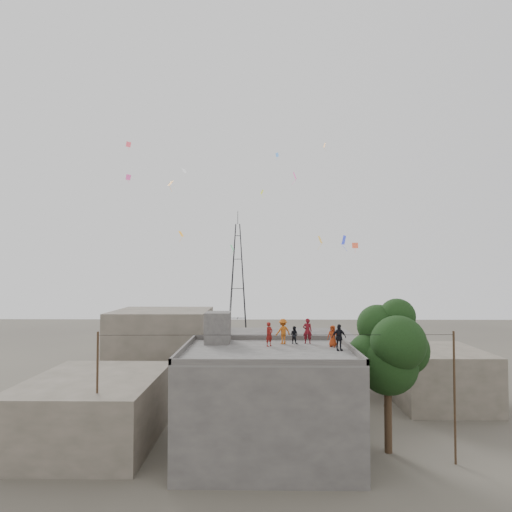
{
  "coord_description": "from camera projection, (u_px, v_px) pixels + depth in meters",
  "views": [
    {
      "loc": [
        -0.35,
        -25.38,
        10.8
      ],
      "look_at": [
        -0.69,
        1.32,
        11.73
      ],
      "focal_mm": 30.0,
      "sensor_mm": 36.0,
      "label": 1
    }
  ],
  "objects": [
    {
      "name": "transmission_tower",
      "position": [
        238.0,
        282.0,
        65.33
      ],
      "size": [
        2.97,
        2.97,
        20.01
      ],
      "color": "black",
      "rests_on": "ground"
    },
    {
      "name": "kites",
      "position": [
        257.0,
        199.0,
        33.23
      ],
      "size": [
        17.77,
        14.42,
        10.26
      ],
      "color": "#FF9F1A",
      "rests_on": "ground"
    },
    {
      "name": "main_building",
      "position": [
        268.0,
        403.0,
        25.09
      ],
      "size": [
        10.0,
        8.0,
        6.1
      ],
      "color": "#474542",
      "rests_on": "ground"
    },
    {
      "name": "neighbor_east",
      "position": [
        437.0,
        376.0,
        34.88
      ],
      "size": [
        7.0,
        8.0,
        4.4
      ],
      "primitive_type": "cube",
      "color": "#595346",
      "rests_on": "ground"
    },
    {
      "name": "person_red_adult",
      "position": [
        307.0,
        331.0,
        27.68
      ],
      "size": [
        0.6,
        0.4,
        1.62
      ],
      "primitive_type": "imported",
      "rotation": [
        0.0,
        0.0,
        3.16
      ],
      "color": "maroon",
      "rests_on": "main_building"
    },
    {
      "name": "tree",
      "position": [
        390.0,
        349.0,
        25.7
      ],
      "size": [
        4.9,
        4.6,
        9.1
      ],
      "color": "black",
      "rests_on": "ground"
    },
    {
      "name": "person_dark_child",
      "position": [
        294.0,
        335.0,
        27.55
      ],
      "size": [
        0.69,
        0.64,
        1.13
      ],
      "primitive_type": "imported",
      "rotation": [
        0.0,
        0.0,
        2.61
      ],
      "color": "black",
      "rests_on": "main_building"
    },
    {
      "name": "person_orange_child",
      "position": [
        333.0,
        336.0,
        26.44
      ],
      "size": [
        0.76,
        0.65,
        1.32
      ],
      "primitive_type": "imported",
      "rotation": [
        0.0,
        0.0,
        -0.43
      ],
      "color": "#993011",
      "rests_on": "main_building"
    },
    {
      "name": "neighbor_west",
      "position": [
        94.0,
        409.0,
        27.2
      ],
      "size": [
        8.0,
        10.0,
        4.0
      ],
      "primitive_type": "cube",
      "color": "#595346",
      "rests_on": "ground"
    },
    {
      "name": "utility_line",
      "position": [
        277.0,
        396.0,
        23.86
      ],
      "size": [
        20.12,
        0.62,
        7.4
      ],
      "color": "black",
      "rests_on": "ground"
    },
    {
      "name": "neighbor_north",
      "position": [
        287.0,
        362.0,
        39.04
      ],
      "size": [
        12.0,
        9.0,
        5.0
      ],
      "primitive_type": "cube",
      "color": "#474542",
      "rests_on": "ground"
    },
    {
      "name": "person_dark_adult",
      "position": [
        339.0,
        337.0,
        25.16
      ],
      "size": [
        0.97,
        0.59,
        1.55
      ],
      "primitive_type": "imported",
      "rotation": [
        0.0,
        0.0,
        0.24
      ],
      "color": "black",
      "rests_on": "main_building"
    },
    {
      "name": "person_orange_adult",
      "position": [
        283.0,
        331.0,
        27.5
      ],
      "size": [
        1.19,
        0.99,
        1.6
      ],
      "primitive_type": "imported",
      "rotation": [
        0.0,
        0.0,
        -2.69
      ],
      "color": "#B45414",
      "rests_on": "main_building"
    },
    {
      "name": "person_red_child",
      "position": [
        269.0,
        334.0,
        26.64
      ],
      "size": [
        0.64,
        0.64,
        1.49
      ],
      "primitive_type": "imported",
      "rotation": [
        0.0,
        0.0,
        0.79
      ],
      "color": "maroon",
      "rests_on": "main_building"
    },
    {
      "name": "stair_head_box",
      "position": [
        218.0,
        328.0,
        27.87
      ],
      "size": [
        1.6,
        1.8,
        2.0
      ],
      "primitive_type": "cube",
      "color": "#474542",
      "rests_on": "main_building"
    },
    {
      "name": "neighbor_northwest",
      "position": [
        162.0,
        346.0,
        41.23
      ],
      "size": [
        9.0,
        8.0,
        7.0
      ],
      "primitive_type": "cube",
      "color": "#595346",
      "rests_on": "ground"
    },
    {
      "name": "parapet",
      "position": [
        267.0,
        348.0,
        25.2
      ],
      "size": [
        10.0,
        8.0,
        0.3
      ],
      "color": "#474542",
      "rests_on": "main_building"
    },
    {
      "name": "ground",
      "position": [
        268.0,
        455.0,
        24.99
      ],
      "size": [
        140.0,
        140.0,
        0.0
      ],
      "primitive_type": "plane",
      "color": "#49443C",
      "rests_on": "ground"
    }
  ]
}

